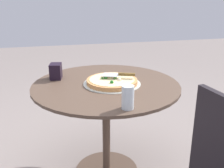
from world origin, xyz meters
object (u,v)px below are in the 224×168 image
at_px(patio_table, 106,105).
at_px(pizza_server, 119,75).
at_px(drinking_cup, 128,97).
at_px(pizza_on_tray, 112,81).
at_px(napkin_dispenser, 56,71).

xyz_separation_m(patio_table, pizza_server, (-0.00, 0.09, 0.20)).
bearing_deg(drinking_cup, pizza_on_tray, 178.58).
bearing_deg(pizza_on_tray, patio_table, -103.62).
distance_m(patio_table, drinking_cup, 0.46).
bearing_deg(napkin_dispenser, pizza_on_tray, -108.19).
height_order(patio_table, pizza_server, pizza_server).
height_order(pizza_on_tray, drinking_cup, drinking_cup).
height_order(drinking_cup, napkin_dispenser, drinking_cup).
height_order(pizza_server, napkin_dispenser, napkin_dispenser).
xyz_separation_m(drinking_cup, napkin_dispenser, (-0.59, -0.34, -0.01)).
bearing_deg(patio_table, napkin_dispenser, -120.79).
bearing_deg(pizza_server, pizza_on_tray, -79.07).
bearing_deg(pizza_on_tray, napkin_dispenser, -119.13).
relative_size(pizza_server, napkin_dispenser, 2.02).
xyz_separation_m(pizza_on_tray, napkin_dispenser, (-0.20, -0.35, 0.04)).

